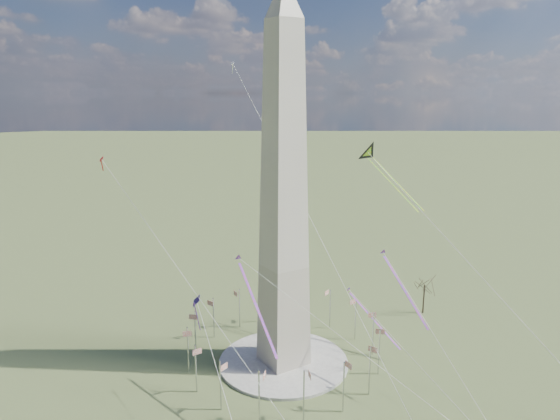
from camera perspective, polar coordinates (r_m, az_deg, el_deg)
ground at (r=145.78m, az=0.39°, el=-17.07°), size 2000.00×2000.00×0.00m
plaza at (r=145.58m, az=0.39°, el=-16.94°), size 36.00×36.00×0.80m
washington_monument at (r=128.47m, az=0.43°, el=1.74°), size 15.56×15.56×100.00m
flagpole_ring at (r=142.25m, az=0.40°, el=-14.54°), size 54.40×54.40×13.00m
tree_near at (r=177.30m, az=16.22°, el=-8.01°), size 8.77×8.77×15.35m
kite_delta_black at (r=152.23m, az=10.37°, el=6.10°), size 8.44×22.22×18.21m
kite_diamond_purple at (r=124.32m, az=-9.50°, el=-10.60°), size 2.48×3.35×9.80m
kite_streamer_left at (r=132.45m, az=13.32°, el=-7.60°), size 4.95×20.61×14.24m
kite_streamer_mid at (r=118.95m, az=-3.43°, el=-9.06°), size 4.70×24.02×16.53m
kite_streamer_right at (r=150.69m, az=9.85°, el=-11.28°), size 4.99×19.19×13.29m
kite_small_red at (r=149.31m, az=-19.72°, el=5.34°), size 1.27×1.92×4.13m
kite_small_white at (r=167.38m, az=-5.44°, el=16.25°), size 1.07×1.71×3.85m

